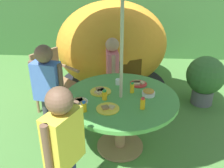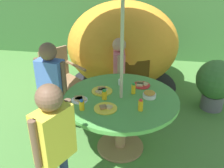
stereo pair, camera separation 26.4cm
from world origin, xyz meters
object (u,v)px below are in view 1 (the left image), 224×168
object	(u,v)px
child_in_yellow_shirt	(63,138)
plate_mid_right	(101,91)
child_in_blue_shirt	(47,81)
cup_near	(118,82)
plate_far_right	(138,83)
potted_plant	(205,78)
dome_tent	(112,45)
snack_bowl	(148,93)
wooden_chair	(53,79)
juice_bottle_center_front	(105,95)
plate_far_left	(108,108)
garden_table	(121,107)
juice_bottle_near_left	(143,104)
child_in_pink_shirt	(112,66)
plate_back_edge	(80,101)
juice_bottle_near_right	(132,88)
juice_bottle_center_back	(84,107)

from	to	relation	value
child_in_yellow_shirt	plate_mid_right	size ratio (longest dim) A/B	5.25
child_in_blue_shirt	cup_near	bearing A→B (deg)	20.32
plate_far_right	potted_plant	bearing A→B (deg)	37.59
dome_tent	snack_bowl	xyz separation A→B (m)	(0.52, -1.71, 0.01)
wooden_chair	juice_bottle_center_front	world-z (taller)	wooden_chair
plate_far_right	plate_far_left	bearing A→B (deg)	-118.97
garden_table	juice_bottle_near_left	bearing A→B (deg)	-45.28
snack_bowl	plate_far_right	size ratio (longest dim) A/B	0.72
potted_plant	plate_far_left	bearing A→B (deg)	-134.55
dome_tent	plate_far_right	bearing A→B (deg)	-91.01
dome_tent	potted_plant	distance (m)	1.62
cup_near	plate_far_right	bearing A→B (deg)	4.70
plate_far_left	wooden_chair	bearing A→B (deg)	129.98
wooden_chair	cup_near	distance (m)	1.09
garden_table	child_in_blue_shirt	world-z (taller)	child_in_blue_shirt
wooden_chair	child_in_pink_shirt	xyz separation A→B (m)	(0.86, 0.10, 0.19)
garden_table	child_in_blue_shirt	bearing A→B (deg)	169.04
child_in_yellow_shirt	juice_bottle_center_front	xyz separation A→B (m)	(0.26, 0.83, -0.05)
plate_back_edge	child_in_pink_shirt	bearing A→B (deg)	74.44
child_in_pink_shirt	juice_bottle_near_left	size ratio (longest dim) A/B	8.64
dome_tent	snack_bowl	bearing A→B (deg)	-90.10
child_in_blue_shirt	plate_mid_right	size ratio (longest dim) A/B	5.10
child_in_pink_shirt	cup_near	world-z (taller)	child_in_pink_shirt
juice_bottle_near_right	juice_bottle_center_front	distance (m)	0.35
plate_far_right	juice_bottle_center_back	distance (m)	0.86
child_in_blue_shirt	plate_far_left	bearing A→B (deg)	-19.01
child_in_blue_shirt	plate_far_right	xyz separation A→B (m)	(1.09, 0.16, -0.07)
snack_bowl	potted_plant	bearing A→B (deg)	48.82
plate_far_left	juice_bottle_center_front	distance (m)	0.21
garden_table	plate_back_edge	size ratio (longest dim) A/B	7.16
wooden_chair	plate_mid_right	xyz separation A→B (m)	(0.77, -0.69, 0.20)
child_in_pink_shirt	juice_bottle_center_front	world-z (taller)	child_in_pink_shirt
juice_bottle_near_right	garden_table	bearing A→B (deg)	-137.70
dome_tent	juice_bottle_center_back	xyz separation A→B (m)	(-0.16, -2.09, 0.03)
wooden_chair	plate_far_right	bearing A→B (deg)	-72.70
plate_mid_right	juice_bottle_near_left	distance (m)	0.58
plate_far_right	juice_bottle_center_back	world-z (taller)	juice_bottle_center_back
potted_plant	plate_far_left	distance (m)	2.00
plate_far_right	juice_bottle_near_left	xyz separation A→B (m)	(0.03, -0.56, 0.05)
juice_bottle_center_front	garden_table	bearing A→B (deg)	20.45
plate_back_edge	juice_bottle_center_back	distance (m)	0.20
wooden_chair	juice_bottle_near_left	bearing A→B (deg)	-91.49
plate_mid_right	juice_bottle_center_front	world-z (taller)	juice_bottle_center_front
snack_bowl	plate_back_edge	xyz separation A→B (m)	(-0.75, -0.20, -0.02)
wooden_chair	plate_mid_right	bearing A→B (deg)	-93.83
child_in_blue_shirt	plate_back_edge	world-z (taller)	child_in_blue_shirt
garden_table	plate_mid_right	bearing A→B (deg)	157.53
plate_far_left	juice_bottle_near_right	distance (m)	0.46
child_in_pink_shirt	child_in_blue_shirt	distance (m)	1.03
juice_bottle_near_left	juice_bottle_near_right	bearing A→B (deg)	106.91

